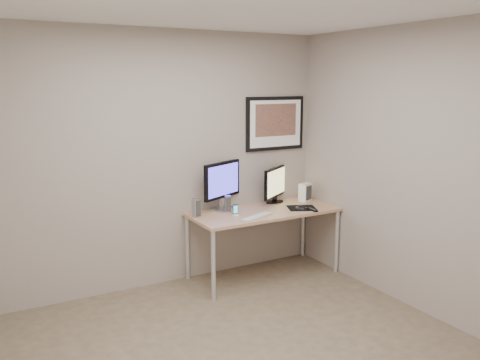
% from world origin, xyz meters
% --- Properties ---
extents(floor, '(3.60, 3.60, 0.00)m').
position_xyz_m(floor, '(0.00, 0.00, 0.00)').
color(floor, brown).
rests_on(floor, ground).
extents(room, '(3.60, 3.60, 3.60)m').
position_xyz_m(room, '(0.00, 0.45, 1.64)').
color(room, white).
rests_on(room, ground).
extents(desk, '(1.60, 0.70, 0.73)m').
position_xyz_m(desk, '(1.00, 1.35, 0.66)').
color(desk, '#AB7352').
rests_on(desk, floor).
extents(framed_art, '(0.75, 0.04, 0.60)m').
position_xyz_m(framed_art, '(1.35, 1.68, 1.62)').
color(framed_art, black).
rests_on(framed_art, room).
extents(monitor_large, '(0.53, 0.28, 0.52)m').
position_xyz_m(monitor_large, '(0.63, 1.60, 1.02)').
color(monitor_large, '#ADADB2').
rests_on(monitor_large, desk).
extents(monitor_tv, '(0.45, 0.31, 0.41)m').
position_xyz_m(monitor_tv, '(1.30, 1.58, 0.95)').
color(monitor_tv, black).
rests_on(monitor_tv, desk).
extents(speaker_left, '(0.10, 0.10, 0.19)m').
position_xyz_m(speaker_left, '(0.25, 1.45, 0.83)').
color(speaker_left, '#ADADB2').
rests_on(speaker_left, desk).
extents(speaker_right, '(0.09, 0.09, 0.18)m').
position_xyz_m(speaker_right, '(0.63, 1.47, 0.82)').
color(speaker_right, '#ADADB2').
rests_on(speaker_right, desk).
extents(phone_dock, '(0.07, 0.07, 0.12)m').
position_xyz_m(phone_dock, '(0.64, 1.31, 0.79)').
color(phone_dock, black).
rests_on(phone_dock, desk).
extents(keyboard, '(0.42, 0.26, 0.01)m').
position_xyz_m(keyboard, '(0.79, 1.15, 0.74)').
color(keyboard, silver).
rests_on(keyboard, desk).
extents(mousepad, '(0.38, 0.36, 0.00)m').
position_xyz_m(mousepad, '(1.41, 1.23, 0.73)').
color(mousepad, black).
rests_on(mousepad, desk).
extents(mouse, '(0.08, 0.11, 0.04)m').
position_xyz_m(mouse, '(1.38, 1.19, 0.75)').
color(mouse, black).
rests_on(mouse, mousepad).
extents(remote, '(0.05, 0.16, 0.02)m').
position_xyz_m(remote, '(1.45, 1.09, 0.74)').
color(remote, black).
rests_on(remote, desk).
extents(fan_unit, '(0.16, 0.14, 0.21)m').
position_xyz_m(fan_unit, '(1.65, 1.49, 0.83)').
color(fan_unit, white).
rests_on(fan_unit, desk).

